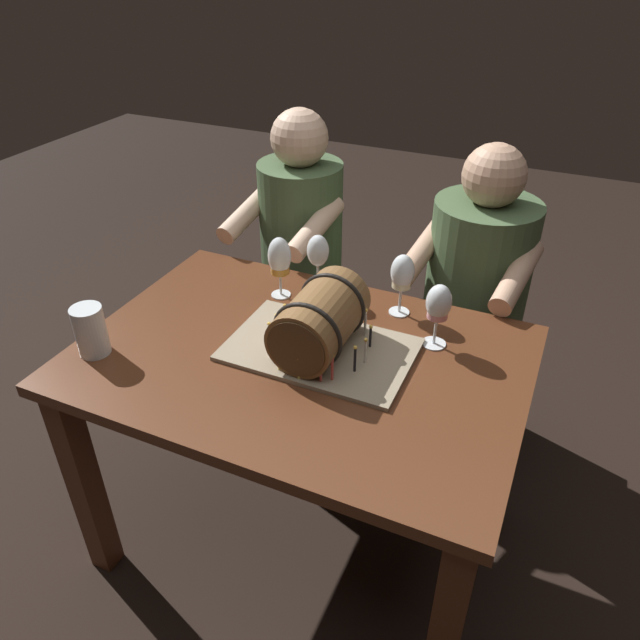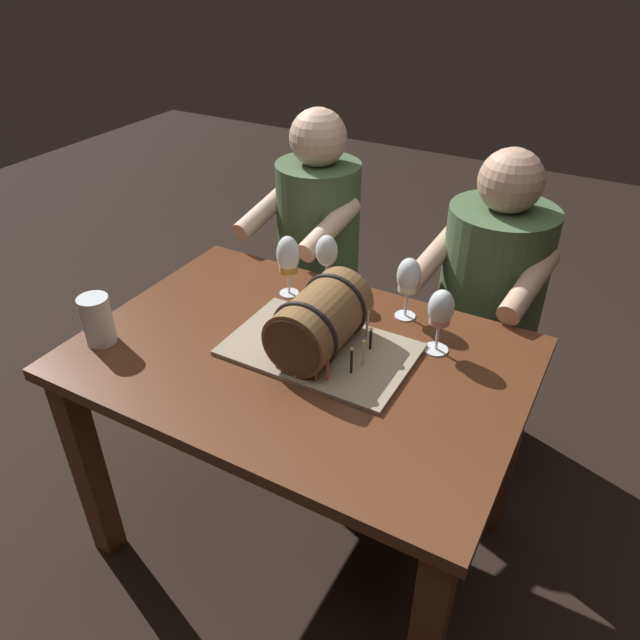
{
  "view_description": "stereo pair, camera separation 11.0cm",
  "coord_description": "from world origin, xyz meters",
  "px_view_note": "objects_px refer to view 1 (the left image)",
  "views": [
    {
      "loc": [
        0.58,
        -1.15,
        1.71
      ],
      "look_at": [
        0.04,
        0.04,
        0.85
      ],
      "focal_mm": 33.88,
      "sensor_mm": 36.0,
      "label": 1
    },
    {
      "loc": [
        0.68,
        -1.1,
        1.71
      ],
      "look_at": [
        0.04,
        0.04,
        0.85
      ],
      "focal_mm": 33.88,
      "sensor_mm": 36.0,
      "label": 2
    }
  ],
  "objects_px": {
    "dining_table": "(301,391)",
    "person_seated_left": "(302,280)",
    "wine_glass_empty": "(318,253)",
    "wine_glass_amber": "(280,259)",
    "wine_glass_rose": "(438,305)",
    "beer_pint": "(91,332)",
    "person_seated_right": "(471,318)",
    "wine_glass_white": "(402,275)",
    "barrel_cake": "(320,325)"
  },
  "relations": [
    {
      "from": "person_seated_right",
      "to": "dining_table",
      "type": "bearing_deg",
      "value": -115.61
    },
    {
      "from": "wine_glass_white",
      "to": "wine_glass_rose",
      "type": "height_order",
      "value": "wine_glass_white"
    },
    {
      "from": "wine_glass_rose",
      "to": "person_seated_left",
      "type": "bearing_deg",
      "value": 142.2
    },
    {
      "from": "beer_pint",
      "to": "wine_glass_empty",
      "type": "bearing_deg",
      "value": 52.19
    },
    {
      "from": "wine_glass_empty",
      "to": "wine_glass_white",
      "type": "xyz_separation_m",
      "value": [
        0.27,
        -0.01,
        -0.01
      ]
    },
    {
      "from": "wine_glass_rose",
      "to": "person_seated_right",
      "type": "xyz_separation_m",
      "value": [
        0.02,
        0.5,
        -0.33
      ]
    },
    {
      "from": "barrel_cake",
      "to": "wine_glass_white",
      "type": "xyz_separation_m",
      "value": [
        0.13,
        0.27,
        0.04
      ]
    },
    {
      "from": "person_seated_right",
      "to": "wine_glass_empty",
      "type": "bearing_deg",
      "value": -138.36
    },
    {
      "from": "wine_glass_rose",
      "to": "person_seated_left",
      "type": "relative_size",
      "value": 0.16
    },
    {
      "from": "dining_table",
      "to": "barrel_cake",
      "type": "height_order",
      "value": "barrel_cake"
    },
    {
      "from": "wine_glass_empty",
      "to": "wine_glass_amber",
      "type": "height_order",
      "value": "wine_glass_amber"
    },
    {
      "from": "wine_glass_white",
      "to": "wine_glass_empty",
      "type": "bearing_deg",
      "value": 177.67
    },
    {
      "from": "beer_pint",
      "to": "person_seated_right",
      "type": "xyz_separation_m",
      "value": [
        0.83,
        0.91,
        -0.27
      ]
    },
    {
      "from": "barrel_cake",
      "to": "wine_glass_empty",
      "type": "xyz_separation_m",
      "value": [
        -0.13,
        0.28,
        0.05
      ]
    },
    {
      "from": "wine_glass_rose",
      "to": "beer_pint",
      "type": "xyz_separation_m",
      "value": [
        -0.82,
        -0.41,
        -0.06
      ]
    },
    {
      "from": "dining_table",
      "to": "wine_glass_amber",
      "type": "distance_m",
      "value": 0.4
    },
    {
      "from": "wine_glass_white",
      "to": "person_seated_left",
      "type": "distance_m",
      "value": 0.72
    },
    {
      "from": "barrel_cake",
      "to": "wine_glass_rose",
      "type": "distance_m",
      "value": 0.31
    },
    {
      "from": "dining_table",
      "to": "wine_glass_white",
      "type": "height_order",
      "value": "wine_glass_white"
    },
    {
      "from": "wine_glass_amber",
      "to": "wine_glass_rose",
      "type": "bearing_deg",
      "value": -6.74
    },
    {
      "from": "person_seated_left",
      "to": "barrel_cake",
      "type": "bearing_deg",
      "value": -60.27
    },
    {
      "from": "barrel_cake",
      "to": "person_seated_right",
      "type": "relative_size",
      "value": 0.42
    },
    {
      "from": "wine_glass_white",
      "to": "beer_pint",
      "type": "height_order",
      "value": "wine_glass_white"
    },
    {
      "from": "wine_glass_empty",
      "to": "person_seated_left",
      "type": "distance_m",
      "value": 0.56
    },
    {
      "from": "wine_glass_rose",
      "to": "person_seated_right",
      "type": "height_order",
      "value": "person_seated_right"
    },
    {
      "from": "wine_glass_amber",
      "to": "beer_pint",
      "type": "xyz_separation_m",
      "value": [
        -0.32,
        -0.47,
        -0.06
      ]
    },
    {
      "from": "wine_glass_rose",
      "to": "beer_pint",
      "type": "bearing_deg",
      "value": -153.47
    },
    {
      "from": "barrel_cake",
      "to": "wine_glass_empty",
      "type": "bearing_deg",
      "value": 115.4
    },
    {
      "from": "dining_table",
      "to": "wine_glass_white",
      "type": "xyz_separation_m",
      "value": [
        0.18,
        0.31,
        0.25
      ]
    },
    {
      "from": "barrel_cake",
      "to": "wine_glass_white",
      "type": "height_order",
      "value": "barrel_cake"
    },
    {
      "from": "wine_glass_amber",
      "to": "person_seated_left",
      "type": "xyz_separation_m",
      "value": [
        -0.15,
        0.44,
        -0.34
      ]
    },
    {
      "from": "barrel_cake",
      "to": "beer_pint",
      "type": "relative_size",
      "value": 3.54
    },
    {
      "from": "wine_glass_rose",
      "to": "wine_glass_empty",
      "type": "bearing_deg",
      "value": 162.84
    },
    {
      "from": "beer_pint",
      "to": "wine_glass_amber",
      "type": "bearing_deg",
      "value": 55.8
    },
    {
      "from": "barrel_cake",
      "to": "beer_pint",
      "type": "height_order",
      "value": "barrel_cake"
    },
    {
      "from": "barrel_cake",
      "to": "wine_glass_amber",
      "type": "bearing_deg",
      "value": 136.77
    },
    {
      "from": "wine_glass_empty",
      "to": "beer_pint",
      "type": "xyz_separation_m",
      "value": [
        -0.41,
        -0.53,
        -0.07
      ]
    },
    {
      "from": "dining_table",
      "to": "person_seated_right",
      "type": "relative_size",
      "value": 1.02
    },
    {
      "from": "wine_glass_white",
      "to": "wine_glass_amber",
      "type": "distance_m",
      "value": 0.37
    },
    {
      "from": "wine_glass_amber",
      "to": "beer_pint",
      "type": "distance_m",
      "value": 0.57
    },
    {
      "from": "barrel_cake",
      "to": "wine_glass_rose",
      "type": "xyz_separation_m",
      "value": [
        0.27,
        0.16,
        0.04
      ]
    },
    {
      "from": "wine_glass_amber",
      "to": "person_seated_right",
      "type": "bearing_deg",
      "value": 40.41
    },
    {
      "from": "barrel_cake",
      "to": "person_seated_left",
      "type": "height_order",
      "value": "person_seated_left"
    },
    {
      "from": "wine_glass_rose",
      "to": "person_seated_right",
      "type": "distance_m",
      "value": 0.6
    },
    {
      "from": "barrel_cake",
      "to": "person_seated_right",
      "type": "bearing_deg",
      "value": 66.23
    },
    {
      "from": "person_seated_right",
      "to": "wine_glass_amber",
      "type": "bearing_deg",
      "value": -139.59
    },
    {
      "from": "dining_table",
      "to": "person_seated_left",
      "type": "height_order",
      "value": "person_seated_left"
    },
    {
      "from": "wine_glass_white",
      "to": "person_seated_right",
      "type": "bearing_deg",
      "value": 68.14
    },
    {
      "from": "dining_table",
      "to": "wine_glass_rose",
      "type": "bearing_deg",
      "value": 31.54
    },
    {
      "from": "wine_glass_white",
      "to": "wine_glass_amber",
      "type": "bearing_deg",
      "value": -171.45
    }
  ]
}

